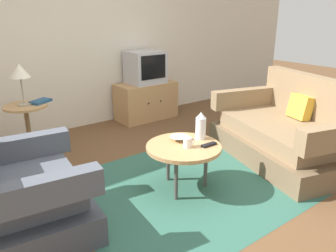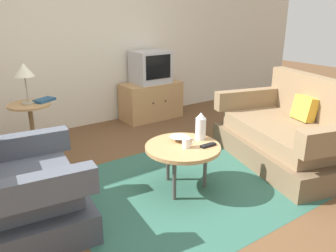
% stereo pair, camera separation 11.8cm
% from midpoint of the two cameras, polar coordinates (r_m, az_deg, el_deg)
% --- Properties ---
extents(ground_plane, '(16.00, 16.00, 0.00)m').
position_cam_midpoint_polar(ground_plane, '(3.17, 3.14, -11.44)').
color(ground_plane, brown).
extents(back_wall, '(9.00, 0.12, 2.70)m').
position_cam_midpoint_polar(back_wall, '(4.86, -15.11, 15.46)').
color(back_wall, beige).
rests_on(back_wall, ground).
extents(area_rug, '(2.13, 1.86, 0.00)m').
position_cam_midpoint_polar(area_rug, '(3.27, 3.46, -10.36)').
color(area_rug, '#2D5B4C').
rests_on(area_rug, ground).
extents(armchair, '(1.01, 1.09, 0.86)m').
position_cam_midpoint_polar(armchair, '(2.80, -23.15, -10.66)').
color(armchair, '#3E424B').
rests_on(armchair, ground).
extents(couch, '(1.37, 1.83, 0.91)m').
position_cam_midpoint_polar(couch, '(3.99, 20.90, -1.44)').
color(couch, brown).
rests_on(couch, ground).
extents(coffee_table, '(0.69, 0.69, 0.43)m').
position_cam_midpoint_polar(coffee_table, '(3.09, 3.61, -3.94)').
color(coffee_table, tan).
rests_on(coffee_table, ground).
extents(side_table, '(0.46, 0.46, 0.62)m').
position_cam_midpoint_polar(side_table, '(4.05, -21.32, 1.07)').
color(side_table, tan).
rests_on(side_table, ground).
extents(tv_stand, '(0.90, 0.47, 0.56)m').
position_cam_midpoint_polar(tv_stand, '(5.20, -2.22, 4.30)').
color(tv_stand, tan).
rests_on(tv_stand, ground).
extents(television, '(0.52, 0.44, 0.47)m').
position_cam_midpoint_polar(television, '(5.09, -2.31, 9.91)').
color(television, '#B7B7BC').
rests_on(television, tv_stand).
extents(table_lamp, '(0.21, 0.21, 0.45)m').
position_cam_midpoint_polar(table_lamp, '(3.94, -22.33, 8.45)').
color(table_lamp, '#9E937A').
rests_on(table_lamp, side_table).
extents(vase, '(0.10, 0.10, 0.26)m').
position_cam_midpoint_polar(vase, '(3.20, 6.59, -0.07)').
color(vase, white).
rests_on(vase, coffee_table).
extents(mug, '(0.12, 0.07, 0.09)m').
position_cam_midpoint_polar(mug, '(3.03, 4.30, -2.83)').
color(mug, white).
rests_on(mug, coffee_table).
extents(bowl, '(0.18, 0.18, 0.04)m').
position_cam_midpoint_polar(bowl, '(3.18, 2.92, -2.15)').
color(bowl, silver).
rests_on(bowl, coffee_table).
extents(tv_remote_dark, '(0.16, 0.05, 0.02)m').
position_cam_midpoint_polar(tv_remote_dark, '(3.08, 7.89, -3.25)').
color(tv_remote_dark, black).
rests_on(tv_remote_dark, coffee_table).
extents(book, '(0.26, 0.22, 0.03)m').
position_cam_midpoint_polar(book, '(4.04, -19.34, 4.15)').
color(book, navy).
rests_on(book, side_table).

